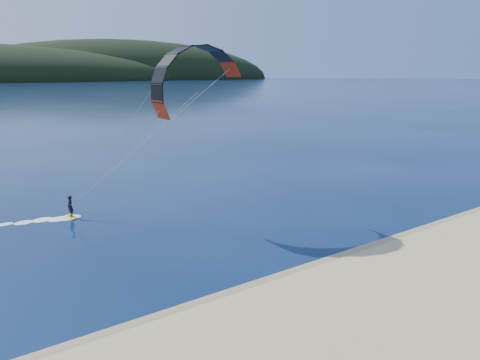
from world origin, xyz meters
name	(u,v)px	position (x,y,z in m)	size (l,w,h in m)	color
ground	(301,341)	(0.00, 0.00, 0.00)	(1800.00, 1800.00, 0.00)	#061232
wet_sand	(246,297)	(0.00, 4.50, 0.05)	(220.00, 2.50, 0.10)	#8B7951
kitesurfer_near	(191,97)	(4.05, 18.02, 10.02)	(24.04, 8.85, 14.83)	#C0E41A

